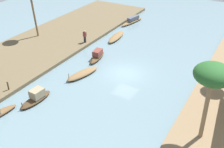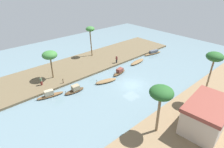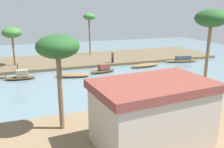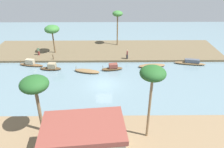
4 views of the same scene
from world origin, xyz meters
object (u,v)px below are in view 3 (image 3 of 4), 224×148
sampan_upstream_small (103,70)px  palm_tree_right_short (58,49)px  sampan_near_left_bank (182,60)px  person_on_near_bank (113,57)px  riverside_building (152,112)px  sampan_foreground (73,75)px  sampan_with_red_awning (21,76)px  sampan_midstream (145,65)px  palm_tree_left_near (89,18)px  palm_tree_left_far (12,33)px  mooring_post (17,67)px  palm_tree_right_tall (211,21)px

sampan_upstream_small → palm_tree_right_short: (7.54, 14.54, 5.46)m
sampan_near_left_bank → person_on_near_bank: size_ratio=3.14×
person_on_near_bank → riverside_building: riverside_building is taller
sampan_foreground → sampan_with_red_awning: bearing=4.0°
sampan_midstream → sampan_foreground: (10.92, 1.88, -0.01)m
palm_tree_left_near → palm_tree_left_far: 12.97m
mooring_post → palm_tree_left_far: bearing=-83.0°
sampan_midstream → mooring_post: (17.37, -2.47, 0.59)m
mooring_post → palm_tree_left_far: (0.38, -3.12, 4.12)m
sampan_near_left_bank → person_on_near_bank: person_on_near_bank is taller
person_on_near_bank → mooring_post: 13.29m
sampan_near_left_bank → palm_tree_left_far: 25.52m
sampan_midstream → sampan_with_red_awning: sampan_with_red_awning is taller
sampan_with_red_awning → palm_tree_right_tall: 21.97m
sampan_near_left_bank → palm_tree_left_far: palm_tree_left_far is taller
sampan_with_red_awning → palm_tree_right_tall: (-13.56, 15.80, 7.02)m
sampan_near_left_bank → person_on_near_bank: 11.15m
sampan_near_left_bank → sampan_midstream: size_ratio=1.12×
palm_tree_right_short → person_on_near_bank: bearing=-119.2°
palm_tree_left_near → sampan_with_red_awning: bearing=43.3°
riverside_building → sampan_foreground: bearing=-90.7°
person_on_near_bank → mooring_post: person_on_near_bank is taller
sampan_midstream → palm_tree_left_far: size_ratio=0.89×
riverside_building → sampan_near_left_bank: bearing=-134.5°
person_on_near_bank → palm_tree_right_short: bearing=-24.3°
sampan_upstream_small → riverside_building: 18.54m
sampan_midstream → palm_tree_left_near: bearing=-66.6°
sampan_midstream → riverside_building: riverside_building is taller
sampan_upstream_small → palm_tree_left_near: (-1.13, -11.02, 6.14)m
palm_tree_left_near → palm_tree_right_short: (8.68, 25.56, -0.68)m
mooring_post → palm_tree_left_near: 15.03m
palm_tree_left_near → palm_tree_left_far: bearing=19.5°
palm_tree_right_short → mooring_post: bearing=-80.4°
sampan_upstream_small → palm_tree_right_tall: bearing=93.1°
sampan_with_red_awning → palm_tree_left_near: (-11.36, -10.72, 6.15)m
mooring_post → palm_tree_right_short: bearing=99.6°
mooring_post → sampan_near_left_bank: bearing=176.2°
sampan_upstream_small → palm_tree_left_far: (11.00, -6.72, 4.53)m
palm_tree_right_short → sampan_near_left_bank: bearing=-142.0°
sampan_with_red_awning → palm_tree_left_near: bearing=-133.1°
sampan_with_red_awning → palm_tree_left_near: size_ratio=0.52×
sampan_upstream_small → person_on_near_bank: person_on_near_bank is taller
sampan_with_red_awning → palm_tree_left_far: (0.77, -6.42, 4.54)m
palm_tree_left_far → sampan_midstream: bearing=162.5°
palm_tree_left_far → palm_tree_right_short: 21.56m
sampan_with_red_awning → sampan_foreground: bearing=173.7°
sampan_midstream → palm_tree_right_tall: bearing=72.1°
riverside_building → sampan_midstream: bearing=-121.5°
palm_tree_left_near → mooring_post: bearing=32.3°
sampan_upstream_small → person_on_near_bank: (-2.67, -3.72, 0.76)m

